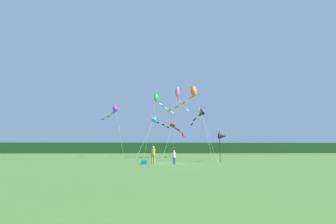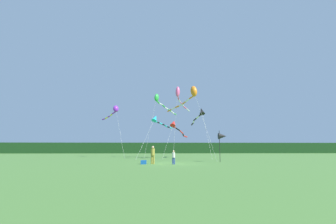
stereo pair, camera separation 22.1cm
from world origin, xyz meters
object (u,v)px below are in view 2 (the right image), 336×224
banner_flag_pole (222,136)px  kite_green (160,101)px  kite_rainbow (179,95)px  kite_black (200,113)px  person_adult (153,154)px  person_child (174,156)px  kite_cyan (157,120)px  kite_orange (191,94)px  kite_purple (115,110)px  kite_red (175,125)px  cooler_box (144,162)px

banner_flag_pole → kite_green: 15.28m
kite_rainbow → kite_black: bearing=-34.4°
person_adult → person_child: 2.06m
banner_flag_pole → kite_cyan: bearing=130.4°
person_child → kite_green: bearing=94.8°
kite_rainbow → kite_green: size_ratio=1.10×
kite_orange → kite_cyan: (-4.85, 2.48, -3.42)m
person_child → person_adult: bearing=165.3°
kite_purple → kite_black: (13.84, -4.60, -1.05)m
kite_red → kite_green: size_ratio=0.92×
kite_black → kite_orange: size_ratio=0.77×
banner_flag_pole → kite_red: size_ratio=0.36×
banner_flag_pole → kite_rainbow: size_ratio=0.31×
kite_purple → kite_cyan: kite_purple is taller
cooler_box → kite_cyan: kite_cyan is taller
kite_purple → kite_rainbow: (10.78, -2.50, 2.17)m
person_adult → kite_purple: (-6.94, 16.45, 6.89)m
person_adult → kite_orange: bearing=60.4°
kite_green → kite_orange: bearing=-52.3°
kite_orange → kite_cyan: size_ratio=1.48×
kite_black → kite_green: (-6.22, 3.02, 2.43)m
person_child → kite_cyan: (-1.68, 12.08, 4.95)m
banner_flag_pole → kite_purple: size_ratio=0.40×
cooler_box → kite_orange: size_ratio=0.05×
person_child → kite_green: kite_green is taller
cooler_box → banner_flag_pole: (8.53, 3.17, 2.62)m
person_adult → kite_purple: bearing=112.9°
person_adult → kite_rainbow: bearing=74.6°
kite_cyan → kite_green: kite_green is taller
banner_flag_pole → kite_orange: (-2.51, 6.17, 6.30)m
cooler_box → kite_rainbow: kite_rainbow is taller
banner_flag_pole → kite_black: bearing=94.9°
person_child → banner_flag_pole: (5.69, 3.43, 2.07)m
kite_green → kite_cyan: bearing=-96.5°
person_child → kite_red: size_ratio=0.14×
banner_flag_pole → kite_orange: kite_orange is taller
kite_black → kite_orange: kite_orange is taller
kite_orange → kite_rainbow: bearing=105.2°
person_child → cooler_box: size_ratio=2.46×
kite_red → kite_cyan: (-2.88, -2.01, 0.66)m
kite_black → kite_orange: bearing=-122.2°
person_adult → kite_green: kite_green is taller
person_child → kite_black: (4.92, 12.37, 6.07)m
cooler_box → banner_flag_pole: banner_flag_pole is taller
kite_purple → kite_orange: (12.10, -7.37, 1.25)m
kite_rainbow → kite_orange: 5.13m
person_child → kite_orange: size_ratio=0.13×
kite_green → banner_flag_pole: bearing=-59.7°
person_child → kite_black: kite_black is taller
person_adult → banner_flag_pole: banner_flag_pole is taller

